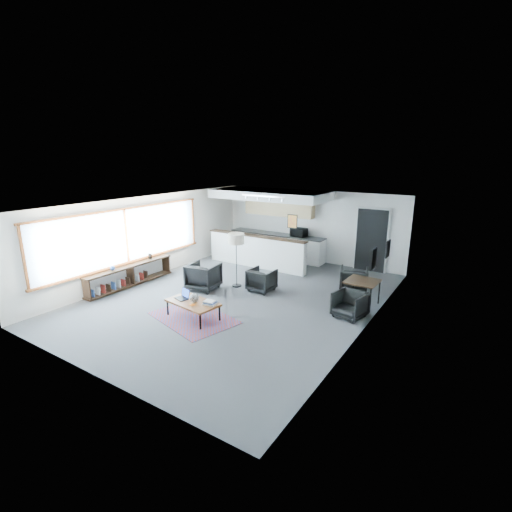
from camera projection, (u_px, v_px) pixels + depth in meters
The scene contains 21 objects.
room at pixel (239, 252), 9.96m from camera, with size 7.02×9.02×2.62m.
window at pixel (126, 237), 10.99m from camera, with size 0.10×5.95×1.66m.
console at pixel (129, 276), 11.09m from camera, with size 0.35×3.00×0.80m.
kitchenette at pixel (271, 224), 13.57m from camera, with size 4.20×1.96×2.60m.
doorway at pixel (371, 240), 12.40m from camera, with size 1.10×0.12×2.15m.
track_light at pixel (263, 197), 11.72m from camera, with size 1.60×0.07×0.15m.
wall_art_lower at pixel (374, 259), 8.40m from camera, with size 0.03×0.38×0.48m.
wall_art_upper at pixel (388, 249), 9.47m from camera, with size 0.03×0.34×0.44m.
kilim_rug at pixel (194, 318), 8.99m from camera, with size 2.35×1.88×0.01m.
coffee_table at pixel (193, 303), 8.89m from camera, with size 1.39×0.87×0.43m.
laptop at pixel (184, 296), 9.07m from camera, with size 0.39×0.35×0.24m.
ceramic_pot at pixel (194, 298), 8.81m from camera, with size 0.22×0.22×0.22m.
book_stack at pixel (210, 303), 8.71m from camera, with size 0.32×0.27×0.09m.
coaster at pixel (192, 305), 8.68m from camera, with size 0.13×0.13×0.01m.
armchair_left at pixel (204, 275), 10.82m from camera, with size 0.83×0.78×0.86m, color black.
armchair_right at pixel (262, 279), 10.72m from camera, with size 0.69×0.65×0.71m, color black.
floor_lamp at pixel (236, 241), 10.80m from camera, with size 0.48×0.48×1.62m.
dining_table at pixel (362, 283), 9.62m from camera, with size 0.83×0.83×0.67m.
dining_chair_near at pixel (350, 305), 8.97m from camera, with size 0.59×0.55×0.60m, color black.
dining_chair_far at pixel (354, 281), 10.64m from camera, with size 0.65×0.60×0.66m, color black.
microwave at pixel (299, 231), 13.51m from camera, with size 0.57×0.31×0.38m, color black.
Camera 1 is at (5.60, -7.85, 3.84)m, focal length 26.00 mm.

